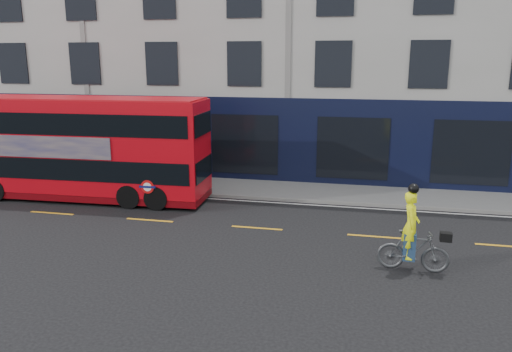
% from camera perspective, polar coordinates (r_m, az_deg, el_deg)
% --- Properties ---
extents(ground, '(120.00, 120.00, 0.00)m').
position_cam_1_polar(ground, '(16.05, -1.04, -7.69)').
color(ground, black).
rests_on(ground, ground).
extents(pavement, '(60.00, 3.00, 0.12)m').
position_cam_1_polar(pavement, '(22.10, 2.87, -1.63)').
color(pavement, gray).
rests_on(pavement, ground).
extents(kerb, '(60.00, 0.12, 0.13)m').
position_cam_1_polar(kerb, '(20.68, 2.17, -2.66)').
color(kerb, gray).
rests_on(kerb, ground).
extents(building_terrace, '(50.00, 10.07, 15.00)m').
position_cam_1_polar(building_terrace, '(27.79, 5.36, 16.85)').
color(building_terrace, '#B4B1AA').
rests_on(building_terrace, ground).
extents(road_edge_line, '(58.00, 0.10, 0.01)m').
position_cam_1_polar(road_edge_line, '(20.41, 2.02, -3.05)').
color(road_edge_line, silver).
rests_on(road_edge_line, ground).
extents(lane_dashes, '(58.00, 0.12, 0.01)m').
position_cam_1_polar(lane_dashes, '(17.42, 0.11, -5.95)').
color(lane_dashes, orange).
rests_on(lane_dashes, ground).
extents(bus, '(10.55, 2.73, 4.22)m').
position_cam_1_polar(bus, '(21.81, -19.21, 3.09)').
color(bus, red).
rests_on(bus, ground).
extents(cyclist, '(1.96, 0.71, 2.49)m').
position_cam_1_polar(cyclist, '(14.46, 17.45, -7.22)').
color(cyclist, '#484A4D').
rests_on(cyclist, ground).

